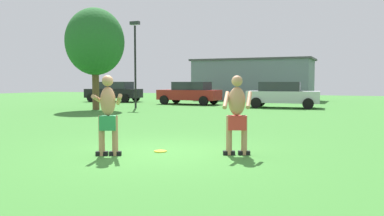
{
  "coord_description": "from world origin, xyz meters",
  "views": [
    {
      "loc": [
        4.12,
        -7.83,
        1.61
      ],
      "look_at": [
        0.4,
        0.85,
        0.97
      ],
      "focal_mm": 36.73,
      "sensor_mm": 36.0,
      "label": 1
    }
  ],
  "objects_px": {
    "car_red_near_post": "(190,93)",
    "car_silver_mid_lot": "(282,94)",
    "car_black_far_end": "(114,91)",
    "frisbee": "(160,151)",
    "player_in_red": "(237,113)",
    "lamp_post": "(135,54)",
    "player_near": "(108,113)",
    "tree_behind_players": "(95,42)"
  },
  "relations": [
    {
      "from": "frisbee",
      "to": "lamp_post",
      "type": "distance_m",
      "value": 15.58
    },
    {
      "from": "car_silver_mid_lot",
      "to": "lamp_post",
      "type": "xyz_separation_m",
      "value": [
        -8.2,
        -3.61,
        2.41
      ]
    },
    {
      "from": "car_black_far_end",
      "to": "lamp_post",
      "type": "height_order",
      "value": "lamp_post"
    },
    {
      "from": "player_in_red",
      "to": "car_black_far_end",
      "type": "bearing_deg",
      "value": 130.73
    },
    {
      "from": "car_red_near_post",
      "to": "car_silver_mid_lot",
      "type": "height_order",
      "value": "same"
    },
    {
      "from": "player_in_red",
      "to": "car_red_near_post",
      "type": "height_order",
      "value": "player_in_red"
    },
    {
      "from": "player_near",
      "to": "tree_behind_players",
      "type": "xyz_separation_m",
      "value": [
        -8.84,
        11.33,
        2.9
      ]
    },
    {
      "from": "player_near",
      "to": "car_red_near_post",
      "type": "bearing_deg",
      "value": 108.2
    },
    {
      "from": "car_red_near_post",
      "to": "car_black_far_end",
      "type": "height_order",
      "value": "same"
    },
    {
      "from": "player_in_red",
      "to": "car_black_far_end",
      "type": "xyz_separation_m",
      "value": [
        -15.48,
        17.97,
        -0.1
      ]
    },
    {
      "from": "car_black_far_end",
      "to": "frisbee",
      "type": "bearing_deg",
      "value": -53.04
    },
    {
      "from": "player_in_red",
      "to": "tree_behind_players",
      "type": "height_order",
      "value": "tree_behind_players"
    },
    {
      "from": "frisbee",
      "to": "tree_behind_players",
      "type": "height_order",
      "value": "tree_behind_players"
    },
    {
      "from": "lamp_post",
      "to": "player_near",
      "type": "bearing_deg",
      "value": -60.8
    },
    {
      "from": "car_silver_mid_lot",
      "to": "lamp_post",
      "type": "height_order",
      "value": "lamp_post"
    },
    {
      "from": "car_red_near_post",
      "to": "car_silver_mid_lot",
      "type": "relative_size",
      "value": 0.98
    },
    {
      "from": "frisbee",
      "to": "car_red_near_post",
      "type": "distance_m",
      "value": 18.68
    },
    {
      "from": "car_black_far_end",
      "to": "car_silver_mid_lot",
      "type": "bearing_deg",
      "value": -8.21
    },
    {
      "from": "player_in_red",
      "to": "car_red_near_post",
      "type": "distance_m",
      "value": 19.08
    },
    {
      "from": "car_silver_mid_lot",
      "to": "lamp_post",
      "type": "relative_size",
      "value": 0.85
    },
    {
      "from": "car_silver_mid_lot",
      "to": "player_near",
      "type": "bearing_deg",
      "value": -92.07
    },
    {
      "from": "player_near",
      "to": "frisbee",
      "type": "xyz_separation_m",
      "value": [
        0.82,
        0.84,
        -0.91
      ]
    },
    {
      "from": "lamp_post",
      "to": "tree_behind_players",
      "type": "height_order",
      "value": "tree_behind_players"
    },
    {
      "from": "lamp_post",
      "to": "car_red_near_post",
      "type": "bearing_deg",
      "value": 71.19
    },
    {
      "from": "car_silver_mid_lot",
      "to": "car_black_far_end",
      "type": "height_order",
      "value": "same"
    },
    {
      "from": "player_near",
      "to": "car_black_far_end",
      "type": "xyz_separation_m",
      "value": [
        -12.94,
        19.12,
        -0.1
      ]
    },
    {
      "from": "frisbee",
      "to": "car_black_far_end",
      "type": "relative_size",
      "value": 0.07
    },
    {
      "from": "player_in_red",
      "to": "frisbee",
      "type": "bearing_deg",
      "value": -169.83
    },
    {
      "from": "player_near",
      "to": "frisbee",
      "type": "distance_m",
      "value": 1.49
    },
    {
      "from": "frisbee",
      "to": "player_in_red",
      "type": "bearing_deg",
      "value": 10.17
    },
    {
      "from": "frisbee",
      "to": "lamp_post",
      "type": "bearing_deg",
      "value": 123.45
    },
    {
      "from": "tree_behind_players",
      "to": "car_black_far_end",
      "type": "bearing_deg",
      "value": 117.71
    },
    {
      "from": "frisbee",
      "to": "car_black_far_end",
      "type": "xyz_separation_m",
      "value": [
        -13.76,
        18.28,
        0.81
      ]
    },
    {
      "from": "lamp_post",
      "to": "car_black_far_end",
      "type": "bearing_deg",
      "value": 133.91
    },
    {
      "from": "frisbee",
      "to": "lamp_post",
      "type": "height_order",
      "value": "lamp_post"
    },
    {
      "from": "car_silver_mid_lot",
      "to": "car_black_far_end",
      "type": "bearing_deg",
      "value": 171.79
    },
    {
      "from": "lamp_post",
      "to": "car_silver_mid_lot",
      "type": "bearing_deg",
      "value": 23.78
    },
    {
      "from": "player_in_red",
      "to": "lamp_post",
      "type": "height_order",
      "value": "lamp_post"
    },
    {
      "from": "frisbee",
      "to": "car_red_near_post",
      "type": "bearing_deg",
      "value": 111.41
    },
    {
      "from": "player_near",
      "to": "car_silver_mid_lot",
      "type": "distance_m",
      "value": 17.18
    },
    {
      "from": "player_in_red",
      "to": "lamp_post",
      "type": "bearing_deg",
      "value": 129.2
    },
    {
      "from": "frisbee",
      "to": "car_silver_mid_lot",
      "type": "distance_m",
      "value": 16.35
    }
  ]
}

